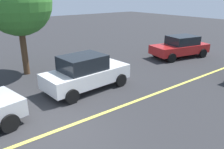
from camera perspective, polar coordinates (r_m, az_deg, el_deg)
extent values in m
plane|color=#2D2D30|center=(8.10, -14.87, -13.92)|extent=(80.00, 80.00, 0.00)
cube|color=#E0D14C|center=(9.43, 2.17, -8.09)|extent=(28.00, 0.16, 0.01)
cylinder|color=black|center=(8.46, -24.33, -11.02)|extent=(0.67, 0.34, 0.64)
cube|color=white|center=(11.00, -6.33, -0.30)|extent=(4.30, 2.04, 0.69)
cube|color=black|center=(10.67, -7.38, 2.93)|extent=(2.11, 1.68, 0.69)
cylinder|color=black|center=(12.58, -3.35, 0.70)|extent=(0.65, 0.26, 0.64)
cylinder|color=black|center=(11.34, 2.18, -1.43)|extent=(0.65, 0.26, 0.64)
cylinder|color=black|center=(11.15, -14.87, -2.48)|extent=(0.65, 0.26, 0.64)
cylinder|color=black|center=(9.73, -10.05, -5.42)|extent=(0.65, 0.26, 0.64)
cube|color=red|center=(17.33, 16.58, 6.24)|extent=(4.49, 2.56, 0.61)
cube|color=black|center=(17.35, 17.30, 8.26)|extent=(2.29, 1.93, 0.61)
cylinder|color=black|center=(15.83, 14.78, 4.04)|extent=(0.67, 0.34, 0.64)
cylinder|color=black|center=(17.15, 10.93, 5.51)|extent=(0.67, 0.34, 0.64)
cylinder|color=black|center=(17.81, 21.83, 4.98)|extent=(0.67, 0.34, 0.64)
cylinder|color=black|center=(19.00, 17.91, 6.28)|extent=(0.67, 0.34, 0.64)
cylinder|color=#513823|center=(13.73, -21.28, 6.16)|extent=(0.34, 0.34, 3.02)
sphere|color=#387A2D|center=(13.43, -22.63, 16.53)|extent=(3.57, 3.57, 3.57)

